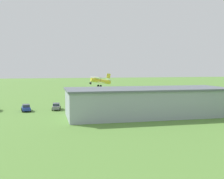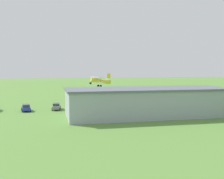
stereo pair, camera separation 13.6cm
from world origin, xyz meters
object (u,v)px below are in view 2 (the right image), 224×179
object	(u,v)px
car_blue	(26,108)
person_at_fence_line	(145,101)
hangar	(148,102)
truck_box_grey	(184,98)
car_grey	(56,106)
person_near_hangar_door	(127,101)
person_by_parked_cars	(77,105)
biplane	(100,81)

from	to	relation	value
car_blue	person_at_fence_line	size ratio (longest dim) A/B	2.59
hangar	truck_box_grey	size ratio (longest dim) A/B	5.23
car_grey	person_near_hangar_door	xyz separation A→B (m)	(-19.16, -5.46, 0.06)
car_grey	person_by_parked_cars	world-z (taller)	person_by_parked_cars
car_blue	person_near_hangar_door	world-z (taller)	person_near_hangar_door
hangar	truck_box_grey	xyz separation A→B (m)	(-16.22, -15.07, -1.17)
biplane	truck_box_grey	bearing A→B (deg)	155.82
car_blue	person_near_hangar_door	size ratio (longest dim) A/B	2.60
person_at_fence_line	person_by_parked_cars	size ratio (longest dim) A/B	1.01
truck_box_grey	person_by_parked_cars	bearing A→B (deg)	2.27
hangar	car_blue	size ratio (longest dim) A/B	7.51
person_at_fence_line	person_by_parked_cars	bearing A→B (deg)	10.65
person_near_hangar_door	person_by_parked_cars	xyz separation A→B (m)	(14.06, 4.51, -0.01)
person_at_fence_line	truck_box_grey	bearing A→B (deg)	167.09
hangar	biplane	xyz separation A→B (m)	(5.14, -24.66, 3.30)
truck_box_grey	person_near_hangar_door	world-z (taller)	truck_box_grey
hangar	truck_box_grey	bearing A→B (deg)	-137.10
car_grey	truck_box_grey	distance (m)	34.28
person_at_fence_line	person_by_parked_cars	world-z (taller)	person_at_fence_line
hangar	truck_box_grey	world-z (taller)	hangar
car_blue	person_by_parked_cars	world-z (taller)	person_by_parked_cars
biplane	car_grey	size ratio (longest dim) A/B	1.54
truck_box_grey	person_near_hangar_door	bearing A→B (deg)	-12.57
biplane	truck_box_grey	xyz separation A→B (m)	(-21.36, 9.59, -4.47)
biplane	car_blue	xyz separation A→B (m)	(19.64, 12.32, -5.37)
person_by_parked_cars	person_at_fence_line	bearing A→B (deg)	-169.35
car_grey	person_by_parked_cars	size ratio (longest dim) A/B	2.74
person_by_parked_cars	car_grey	bearing A→B (deg)	10.52
biplane	person_near_hangar_door	world-z (taller)	biplane
car_blue	person_by_parked_cars	bearing A→B (deg)	-172.45
truck_box_grey	person_near_hangar_door	distance (m)	15.43
hangar	person_at_fence_line	xyz separation A→B (m)	(-5.88, -17.44, -2.01)
biplane	person_by_parked_cars	bearing A→B (deg)	54.24
hangar	biplane	size ratio (longest dim) A/B	4.66
person_at_fence_line	hangar	bearing A→B (deg)	71.38
car_blue	truck_box_grey	bearing A→B (deg)	-176.19
hangar	car_grey	size ratio (longest dim) A/B	7.16
hangar	biplane	distance (m)	25.41
biplane	person_at_fence_line	world-z (taller)	biplane
car_grey	person_at_fence_line	world-z (taller)	person_at_fence_line
car_blue	person_by_parked_cars	xyz separation A→B (m)	(-11.90, -1.58, 0.04)
person_by_parked_cars	truck_box_grey	bearing A→B (deg)	-177.73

